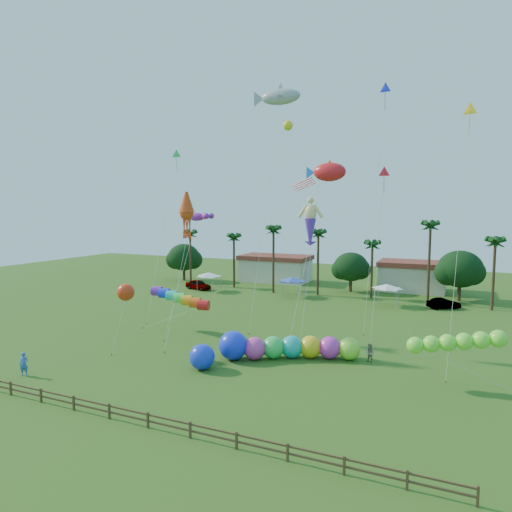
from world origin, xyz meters
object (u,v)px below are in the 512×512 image
at_px(car_b, 444,304).
at_px(blue_ball, 202,357).
at_px(car_a, 198,285).
at_px(caterpillar_inflatable, 284,347).
at_px(spectator_a, 24,364).
at_px(spectator_b, 370,353).

relative_size(car_b, blue_ball, 2.01).
relative_size(car_a, caterpillar_inflatable, 0.39).
bearing_deg(car_b, spectator_a, 112.10).
distance_m(car_b, caterpillar_inflatable, 30.48).
height_order(spectator_a, spectator_b, spectator_a).
bearing_deg(spectator_a, blue_ball, -0.62).
bearing_deg(spectator_a, car_a, 70.61).
distance_m(car_a, car_b, 37.59).
xyz_separation_m(car_b, spectator_a, (-29.64, -40.26, 0.24)).
distance_m(car_a, blue_ball, 38.19).
distance_m(car_b, blue_ball, 37.50).
bearing_deg(car_b, car_a, 59.59).
bearing_deg(caterpillar_inflatable, spectator_b, -7.96).
relative_size(car_b, spectator_a, 2.25).
distance_m(spectator_a, caterpillar_inflatable, 21.35).
distance_m(car_b, spectator_b, 26.24).
distance_m(spectator_b, caterpillar_inflatable, 7.48).
distance_m(caterpillar_inflatable, blue_ball, 7.43).
xyz_separation_m(caterpillar_inflatable, blue_ball, (-5.25, -5.26, -0.01)).
height_order(car_a, blue_ball, blue_ball).
bearing_deg(caterpillar_inflatable, blue_ball, -159.84).
relative_size(car_a, car_b, 1.09).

